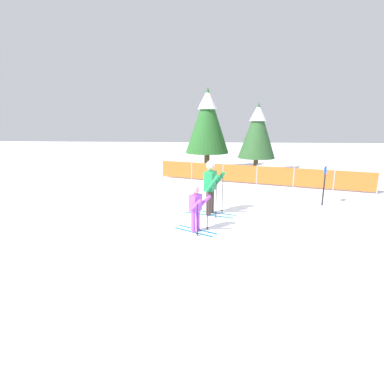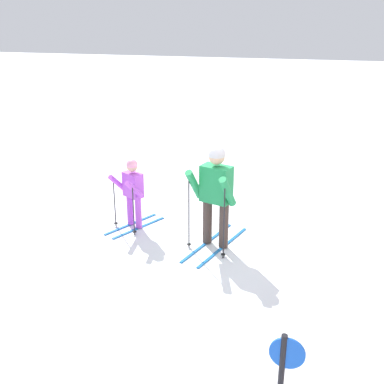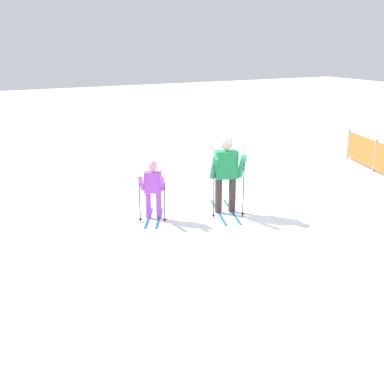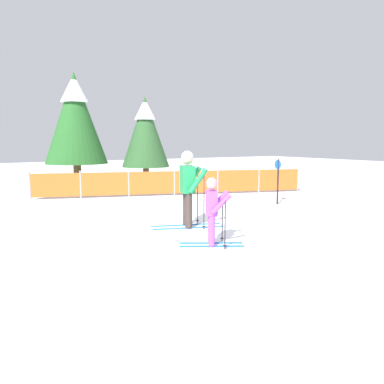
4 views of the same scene
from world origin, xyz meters
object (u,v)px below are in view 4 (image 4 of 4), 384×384
at_px(conifer_far, 75,117).
at_px(trail_marker, 278,176).
at_px(skier_adult, 188,182).
at_px(safety_fence, 175,182).
at_px(conifer_near, 145,131).
at_px(skier_child, 213,206).

relative_size(conifer_far, trail_marker, 3.43).
distance_m(skier_adult, safety_fence, 5.03).
relative_size(safety_fence, trail_marker, 6.71).
height_order(safety_fence, trail_marker, trail_marker).
distance_m(skier_adult, conifer_near, 8.48).
bearing_deg(trail_marker, conifer_far, 119.38).
distance_m(conifer_far, conifer_near, 2.93).
height_order(skier_child, conifer_near, conifer_near).
relative_size(skier_adult, conifer_near, 0.44).
distance_m(safety_fence, conifer_far, 5.38).
bearing_deg(skier_adult, skier_child, -84.87).
height_order(skier_adult, safety_fence, skier_adult).
bearing_deg(trail_marker, skier_adult, -161.80).
distance_m(skier_adult, skier_child, 1.60).
distance_m(safety_fence, conifer_near, 3.95).
relative_size(conifer_far, conifer_near, 1.23).
bearing_deg(conifer_near, skier_child, -106.60).
relative_size(skier_child, trail_marker, 0.92).
xyz_separation_m(skier_child, trail_marker, (4.25, 2.81, 0.11)).
xyz_separation_m(skier_adult, conifer_near, (2.47, 7.99, 1.36)).
height_order(skier_adult, skier_child, skier_adult).
distance_m(skier_child, trail_marker, 5.09).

